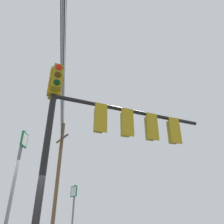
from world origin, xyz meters
The scene contains 5 objects.
signal_mast_assembly centered at (2.17, -0.67, 4.42)m, with size 4.58×4.59×6.14m.
utility_pole_wooden centered at (10.42, 6.96, 4.72)m, with size 1.38×2.04×9.17m.
route_sign_primary centered at (3.73, 1.19, 1.68)m, with size 0.16×0.36×2.72m.
route_sign_secondary centered at (-0.53, -0.06, 1.80)m, with size 0.25×0.12×3.16m.
overhead_wire_span centered at (0.04, -0.10, 8.19)m, with size 20.79×14.15×2.85m.
Camera 1 is at (-3.98, -3.63, 1.27)m, focal length 35.43 mm.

